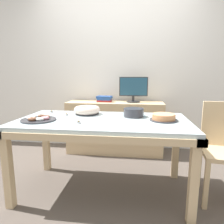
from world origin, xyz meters
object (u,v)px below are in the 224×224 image
Objects in this scene: book_stack at (104,99)px; plate_stack at (134,112)px; tealight_near_front at (67,115)px; chair at (224,146)px; tealight_right_edge at (52,112)px; pastry_platter at (38,119)px; computer_monitor at (133,90)px; cake_chocolate_round at (164,117)px; tealight_left_edge at (79,122)px; cake_golden_bundt at (87,110)px.

book_stack is 1.05m from plate_stack.
book_stack is 1.01m from tealight_near_front.
chair is 1.87m from tealight_right_edge.
book_stack is 1.32m from pastry_platter.
book_stack is 1.15× the size of plate_stack.
book_stack is at bearing 59.89° from tealight_right_edge.
computer_monitor is 1.27m from tealight_right_edge.
plate_stack reaches higher than cake_chocolate_round.
chair reaches higher than tealight_right_edge.
tealight_right_edge is at bearing 173.69° from plate_stack.
book_stack is (-0.44, 0.00, -0.15)m from computer_monitor.
tealight_near_front is (-0.70, -0.97, -0.21)m from computer_monitor.
tealight_near_front is at bearing -29.94° from tealight_right_edge.
tealight_left_edge is 0.67m from tealight_right_edge.
chair is at bearing -6.59° from tealight_right_edge.
book_stack reaches higher than cake_chocolate_round.
tealight_near_front is (-1.61, 0.08, 0.25)m from chair.
plate_stack is 5.25× the size of tealight_left_edge.
cake_golden_bundt is at bearing 94.31° from tealight_left_edge.
cake_golden_bundt is 0.88× the size of pastry_platter.
cake_chocolate_round reaches higher than tealight_right_edge.
computer_monitor is at bearing -0.18° from book_stack.
pastry_platter is at bearing -109.49° from book_stack.
pastry_platter is 8.19× the size of tealight_right_edge.
tealight_near_front is at bearing 124.65° from tealight_left_edge.
computer_monitor reaches higher than chair.
computer_monitor is 10.60× the size of tealight_left_edge.
tealight_left_edge is 1.00× the size of tealight_near_front.
tealight_left_edge is (-1.37, -0.26, 0.25)m from chair.
tealight_left_edge is at bearing -9.56° from pastry_platter.
chair is 23.50× the size of tealight_left_edge.
tealight_near_front is (-0.20, -0.10, -0.04)m from cake_golden_bundt.
chair reaches higher than tealight_near_front.
chair is 0.66m from cake_chocolate_round.
chair is at bearing -6.89° from plate_stack.
chair is 1.44m from cake_golden_bundt.
book_stack is at bearing 70.51° from pastry_platter.
tealight_right_edge is at bearing 175.30° from cake_golden_bundt.
computer_monitor is 0.47m from book_stack.
tealight_left_edge is at bearing -142.79° from plate_stack.
computer_monitor is at bearing 42.02° from tealight_right_edge.
tealight_left_edge is at bearing -90.81° from book_stack.
cake_golden_bundt is at bearing 164.77° from cake_chocolate_round.
pastry_platter is at bearing -124.32° from tealight_near_front.
cake_golden_bundt is at bearing 25.63° from tealight_near_front.
tealight_left_edge is at bearing -55.35° from tealight_near_front.
computer_monitor is at bearing 54.28° from tealight_near_front.
chair reaches higher than cake_chocolate_round.
computer_monitor is at bearing 91.54° from plate_stack.
chair reaches higher than plate_stack.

